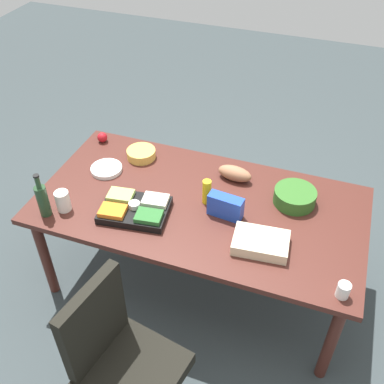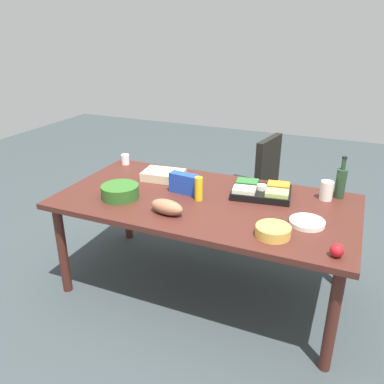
# 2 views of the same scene
# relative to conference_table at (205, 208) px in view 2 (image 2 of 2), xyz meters

# --- Properties ---
(ground_plane) EXTENTS (10.00, 10.00, 0.00)m
(ground_plane) POSITION_rel_conference_table_xyz_m (0.00, 0.00, -0.69)
(ground_plane) COLOR #363F41
(conference_table) EXTENTS (2.12, 1.09, 0.76)m
(conference_table) POSITION_rel_conference_table_xyz_m (0.00, 0.00, 0.00)
(conference_table) COLOR #472019
(conference_table) RESTS_ON ground
(office_chair) EXTENTS (0.57, 0.56, 0.99)m
(office_chair) POSITION_rel_conference_table_xyz_m (-0.06, -1.03, -0.31)
(office_chair) COLOR gray
(office_chair) RESTS_ON ground
(sheet_cake) EXTENTS (0.34, 0.25, 0.07)m
(sheet_cake) POSITION_rel_conference_table_xyz_m (0.46, -0.24, 0.11)
(sheet_cake) COLOR beige
(sheet_cake) RESTS_ON conference_table
(veggie_tray) EXTENTS (0.46, 0.35, 0.09)m
(veggie_tray) POSITION_rel_conference_table_xyz_m (-0.35, -0.23, 0.11)
(veggie_tray) COLOR black
(veggie_tray) RESTS_ON conference_table
(chip_bag_blue) EXTENTS (0.23, 0.10, 0.15)m
(chip_bag_blue) POSITION_rel_conference_table_xyz_m (0.19, -0.05, 0.15)
(chip_bag_blue) COLOR #2044B4
(chip_bag_blue) RESTS_ON conference_table
(paper_cup) EXTENTS (0.08, 0.08, 0.09)m
(paper_cup) POSITION_rel_conference_table_xyz_m (0.94, -0.44, 0.12)
(paper_cup) COLOR white
(paper_cup) RESTS_ON conference_table
(chip_bowl) EXTENTS (0.24, 0.24, 0.06)m
(chip_bowl) POSITION_rel_conference_table_xyz_m (-0.57, 0.33, 0.10)
(chip_bowl) COLOR gold
(chip_bowl) RESTS_ON conference_table
(salad_bowl) EXTENTS (0.29, 0.29, 0.10)m
(salad_bowl) POSITION_rel_conference_table_xyz_m (0.57, 0.22, 0.12)
(salad_bowl) COLOR #2E6022
(salad_bowl) RESTS_ON conference_table
(wine_bottle) EXTENTS (0.07, 0.07, 0.31)m
(wine_bottle) POSITION_rel_conference_table_xyz_m (-0.88, -0.42, 0.19)
(wine_bottle) COLOR #244127
(wine_bottle) RESTS_ON conference_table
(mustard_bottle) EXTENTS (0.07, 0.07, 0.17)m
(mustard_bottle) POSITION_rel_conference_table_xyz_m (0.04, 0.03, 0.16)
(mustard_bottle) COLOR yellow
(mustard_bottle) RESTS_ON conference_table
(paper_plate_stack) EXTENTS (0.23, 0.23, 0.03)m
(paper_plate_stack) POSITION_rel_conference_table_xyz_m (-0.73, 0.10, 0.09)
(paper_plate_stack) COLOR white
(paper_plate_stack) RESTS_ON conference_table
(bread_loaf) EXTENTS (0.25, 0.14, 0.10)m
(bread_loaf) POSITION_rel_conference_table_xyz_m (0.15, 0.32, 0.12)
(bread_loaf) COLOR #9A6547
(bread_loaf) RESTS_ON conference_table
(mayo_jar) EXTENTS (0.10, 0.10, 0.14)m
(mayo_jar) POSITION_rel_conference_table_xyz_m (-0.79, -0.34, 0.14)
(mayo_jar) COLOR white
(mayo_jar) RESTS_ON conference_table
(apple_red) EXTENTS (0.09, 0.09, 0.08)m
(apple_red) POSITION_rel_conference_table_xyz_m (-0.93, 0.42, 0.11)
(apple_red) COLOR #AD151C
(apple_red) RESTS_ON conference_table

